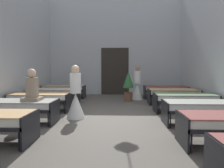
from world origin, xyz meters
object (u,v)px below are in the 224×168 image
Objects in this scene: nurse_mid_aisle at (137,87)px; bed_right_row_3 at (185,98)px; bed_left_row_5 at (64,88)px; nurse_near_aisle at (76,99)px; bed_left_row_2 at (19,106)px; bed_right_row_5 at (165,89)px; bed_left_row_3 at (40,98)px; bed_left_row_4 at (54,92)px; potted_plant at (128,84)px; patient_seated_primary at (32,89)px; bed_right_row_2 at (203,107)px; bed_right_row_4 at (173,93)px.

bed_right_row_3 is at bearing -175.54° from nurse_mid_aisle.
nurse_near_aisle is at bearing -71.37° from bed_left_row_5.
bed_left_row_2 and bed_right_row_5 have the same top height.
nurse_mid_aisle reaches higher than bed_left_row_3.
bed_right_row_3 is at bearing -18.22° from bed_left_row_4.
nurse_near_aisle reaches higher than bed_right_row_5.
potted_plant reaches higher than bed_right_row_3.
patient_seated_primary is at bearing -133.24° from bed_right_row_5.
bed_right_row_5 is at bearing 90.00° from bed_right_row_2.
bed_left_row_2 is at bearing -146.64° from bed_right_row_4.
nurse_mid_aisle is 1.86× the size of patient_seated_primary.
potted_plant is at bearing 121.59° from nurse_mid_aisle.
bed_right_row_5 is 1.92m from potted_plant.
bed_left_row_3 is at bearing 161.78° from bed_right_row_2.
bed_left_row_3 is 1.59m from patient_seated_primary.
nurse_mid_aisle is at bearing 106.85° from bed_right_row_2.
nurse_near_aisle is at bearing 130.78° from nurse_mid_aisle.
bed_left_row_2 is 1.00× the size of bed_right_row_4.
bed_left_row_3 is at bearing -63.41° from nurse_near_aisle.
nurse_mid_aisle is at bearing -146.63° from nurse_near_aisle.
nurse_mid_aisle is at bearing 19.88° from bed_left_row_4.
bed_left_row_5 is 1.28× the size of nurse_near_aisle.
bed_right_row_2 is at bearing -90.00° from bed_right_row_4.
bed_right_row_3 is 2.38× the size of patient_seated_primary.
bed_right_row_5 is at bearing 18.22° from bed_left_row_4.
bed_right_row_3 is 1.52m from bed_right_row_4.
bed_right_row_3 is 1.53× the size of potted_plant.
patient_seated_primary is (0.35, -3.01, 0.43)m from bed_left_row_4.
bed_right_row_2 and bed_right_row_5 have the same top height.
potted_plant is (2.91, 2.18, 0.29)m from bed_left_row_3.
bed_left_row_4 is (-4.60, 1.52, 0.00)m from bed_right_row_3.
nurse_near_aisle is 1.86× the size of patient_seated_primary.
bed_left_row_5 is at bearing 90.00° from bed_left_row_3.
bed_left_row_3 is at bearing 103.20° from patient_seated_primary.
potted_plant is at bearing 158.60° from bed_right_row_4.
patient_seated_primary reaches higher than bed_right_row_4.
bed_left_row_4 is 1.00× the size of bed_right_row_5.
bed_right_row_5 is 1.32m from nurse_mid_aisle.
bed_right_row_4 is 1.28× the size of nurse_mid_aisle.
bed_right_row_4 is 1.00× the size of bed_left_row_5.
patient_seated_primary is (-4.25, -3.01, 0.43)m from bed_right_row_4.
patient_seated_primary reaches higher than bed_right_row_3.
bed_right_row_3 and bed_left_row_5 have the same top height.
bed_right_row_2 is 3.31m from nurse_near_aisle.
potted_plant is (2.91, 0.66, 0.29)m from bed_left_row_4.
potted_plant is at bearing -144.86° from nurse_near_aisle.
potted_plant reaches higher than bed_left_row_2.
bed_right_row_2 is 4.85m from bed_left_row_3.
bed_left_row_4 is (0.00, 3.03, 0.00)m from bed_left_row_2.
bed_left_row_3 is at bearing -90.00° from bed_left_row_4.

